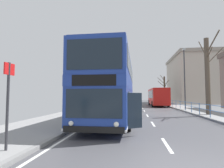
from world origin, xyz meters
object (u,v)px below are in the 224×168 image
background_bus_far_lane (158,97)px  bus_stop_sign_near (8,96)px  background_building_01 (196,79)px  bare_tree_far_01 (208,74)px  street_lamp_far_side (184,74)px  double_decker_bus_main (112,89)px  bare_tree_far_00 (164,89)px

background_bus_far_lane → bus_stop_sign_near: background_bus_far_lane is taller
background_building_01 → bare_tree_far_01: bearing=-106.1°
background_bus_far_lane → street_lamp_far_side: 10.05m
double_decker_bus_main → bus_stop_sign_near: (-2.26, -7.43, -0.49)m
bus_stop_sign_near → bare_tree_far_00: (10.63, 37.49, 1.64)m
bus_stop_sign_near → bare_tree_far_00: bare_tree_far_00 is taller
street_lamp_far_side → background_building_01: 24.65m
double_decker_bus_main → bare_tree_far_00: 31.22m
bus_stop_sign_near → bare_tree_far_00: size_ratio=0.41×
double_decker_bus_main → bare_tree_far_00: bearing=74.5°
background_bus_far_lane → bare_tree_far_00: (2.85, 10.45, 1.78)m
background_bus_far_lane → bare_tree_far_00: bearing=74.8°
background_bus_far_lane → bare_tree_far_01: bare_tree_far_01 is taller
double_decker_bus_main → street_lamp_far_side: 12.88m
bare_tree_far_00 → bare_tree_far_01: 25.91m
bus_stop_sign_near → bare_tree_far_00: bearing=74.2°
background_bus_far_lane → bare_tree_far_00: 10.98m
bus_stop_sign_near → street_lamp_far_side: bearing=60.8°
street_lamp_far_side → background_building_01: bearing=69.3°
double_decker_bus_main → background_building_01: bearing=63.9°
double_decker_bus_main → background_bus_far_lane: double_decker_bus_main is taller
bus_stop_sign_near → street_lamp_far_side: (9.84, 17.62, 2.67)m
bare_tree_far_01 → bus_stop_sign_near: bearing=-131.3°
double_decker_bus_main → street_lamp_far_side: bearing=53.4°
bare_tree_far_00 → background_building_01: size_ratio=0.38×
street_lamp_far_side → background_building_01: background_building_01 is taller
double_decker_bus_main → bare_tree_far_01: (7.90, 4.16, 1.37)m
street_lamp_far_side → bare_tree_far_00: bearing=87.7°
background_bus_far_lane → bus_stop_sign_near: bearing=-106.1°
bus_stop_sign_near → bare_tree_far_01: bare_tree_far_01 is taller
bus_stop_sign_near → background_bus_far_lane: bearing=73.9°
street_lamp_far_side → background_bus_far_lane: bearing=102.3°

